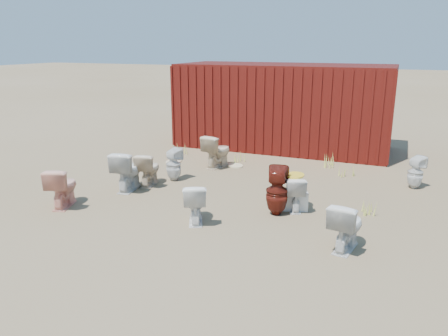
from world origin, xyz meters
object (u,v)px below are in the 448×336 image
at_px(toilet_back_beige_right, 217,151).
at_px(toilet_back_yellowlid, 294,193).
at_px(toilet_back_beige_left, 149,169).
at_px(toilet_front_a, 128,170).
at_px(loose_tank, 294,201).
at_px(shipping_container, 283,106).
at_px(toilet_back_e, 416,172).
at_px(toilet_front_pink, 63,187).
at_px(toilet_front_c, 195,202).
at_px(toilet_back_a, 174,165).
at_px(toilet_front_maroon, 277,191).
at_px(toilet_front_e, 346,226).

distance_m(toilet_back_beige_right, toilet_back_yellowlid, 3.25).
xyz_separation_m(toilet_back_beige_left, toilet_back_beige_right, (0.81, 1.88, 0.05)).
distance_m(toilet_front_a, loose_tank, 3.50).
xyz_separation_m(shipping_container, toilet_back_beige_right, (-0.92, -2.79, -0.79)).
bearing_deg(toilet_back_yellowlid, toilet_front_a, -18.19).
xyz_separation_m(toilet_front_a, toilet_back_beige_left, (0.23, 0.43, -0.06)).
bearing_deg(toilet_back_e, toilet_front_a, 58.81).
bearing_deg(toilet_front_pink, toilet_front_c, 167.27).
bearing_deg(toilet_front_c, toilet_back_a, -78.24).
bearing_deg(toilet_back_beige_right, toilet_back_a, 86.46).
distance_m(toilet_front_maroon, toilet_back_beige_left, 3.08).
distance_m(shipping_container, toilet_back_beige_right, 3.04).
height_order(toilet_front_a, toilet_back_yellowlid, toilet_front_a).
bearing_deg(loose_tank, toilet_front_pink, -178.05).
bearing_deg(toilet_front_maroon, loose_tank, -135.05).
height_order(shipping_container, toilet_front_e, shipping_container).
relative_size(toilet_front_pink, toilet_back_beige_left, 1.07).
bearing_deg(toilet_front_e, toilet_front_pink, 12.01).
relative_size(shipping_container, toilet_back_yellowlid, 9.19).
relative_size(shipping_container, toilet_front_maroon, 6.83).
bearing_deg(loose_tank, toilet_back_a, 147.62).
relative_size(toilet_front_a, toilet_back_beige_left, 1.17).
height_order(toilet_front_c, loose_tank, toilet_front_c).
relative_size(toilet_front_maroon, toilet_back_a, 1.20).
bearing_deg(toilet_front_c, toilet_back_yellowlid, -165.50).
bearing_deg(loose_tank, toilet_back_yellowlid, 99.31).
distance_m(toilet_front_c, loose_tank, 1.87).
xyz_separation_m(shipping_container, toilet_back_beige_left, (-1.73, -4.67, -0.84)).
distance_m(toilet_front_a, toilet_front_maroon, 3.25).
height_order(toilet_back_e, loose_tank, toilet_back_e).
xyz_separation_m(toilet_front_c, toilet_back_e, (3.51, 3.38, -0.00)).
relative_size(toilet_front_c, toilet_back_e, 1.00).
height_order(toilet_front_a, toilet_back_e, toilet_front_a).
height_order(toilet_front_e, toilet_back_yellowlid, toilet_front_e).
bearing_deg(toilet_front_pink, toilet_back_e, -167.69).
relative_size(toilet_front_a, toilet_back_a, 1.15).
bearing_deg(toilet_back_a, toilet_front_maroon, 173.24).
relative_size(toilet_front_a, toilet_back_yellowlid, 1.29).
relative_size(toilet_back_a, toilet_back_beige_left, 1.02).
height_order(toilet_back_yellowlid, toilet_back_e, toilet_back_e).
bearing_deg(toilet_back_yellowlid, toilet_front_maroon, 34.68).
bearing_deg(toilet_back_yellowlid, toilet_back_beige_left, -25.59).
distance_m(toilet_front_a, toilet_front_e, 4.70).
xyz_separation_m(toilet_front_pink, toilet_front_e, (5.14, 0.17, -0.01)).
bearing_deg(loose_tank, toilet_back_e, 29.23).
distance_m(shipping_container, toilet_front_maroon, 5.48).
distance_m(toilet_front_pink, toilet_back_beige_left, 1.90).
bearing_deg(toilet_front_e, toilet_back_beige_left, -9.50).
relative_size(toilet_front_a, toilet_front_maroon, 0.96).
bearing_deg(toilet_front_e, toilet_back_beige_right, -34.06).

